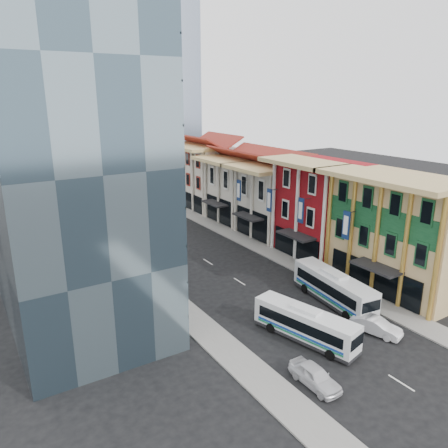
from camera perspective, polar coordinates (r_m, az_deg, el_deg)
ground at (r=39.11m, az=14.87°, el=-14.94°), size 200.00×200.00×0.00m
sidewalk_right at (r=59.00m, az=5.07°, el=-3.26°), size 3.00×90.00×0.15m
sidewalk_left at (r=51.21m, az=-10.42°, el=-6.67°), size 3.00×90.00×0.15m
shophouse_tan at (r=49.72m, az=22.34°, el=-1.13°), size 8.00×14.00×12.00m
shophouse_red at (r=57.13m, az=12.66°, el=1.95°), size 8.00×10.00×12.00m
shophouse_cream_near at (r=64.23m, az=6.69°, el=2.95°), size 8.00×9.00×10.00m
shophouse_cream_mid at (r=71.27m, az=2.17°, el=4.42°), size 8.00×9.00×10.00m
shophouse_cream_far at (r=79.89m, az=-2.09°, el=6.13°), size 8.00×12.00×11.00m
office_tower at (r=42.16m, az=-20.80°, el=8.61°), size 12.00×26.00×30.00m
office_block_far at (r=66.01m, az=-23.42°, el=3.83°), size 10.00×18.00×14.00m
bus_left_near at (r=38.36m, az=10.58°, el=-12.68°), size 4.44×9.72×3.03m
bus_left_far at (r=61.59m, az=-10.82°, el=-0.99°), size 4.36×11.17×3.49m
bus_right at (r=45.12m, az=14.12°, el=-8.03°), size 3.59×10.57×3.32m
sedan_left at (r=33.73m, az=11.79°, el=-18.86°), size 1.76×4.34×1.47m
sedan_right at (r=41.19m, az=19.26°, el=-12.48°), size 2.74×4.58×1.43m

